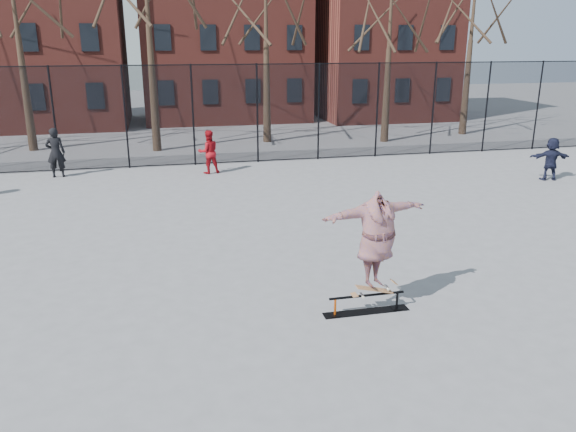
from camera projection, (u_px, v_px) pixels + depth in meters
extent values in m
plane|color=slate|center=(311.00, 298.00, 11.14)|extent=(100.00, 100.00, 0.00)
cube|color=black|center=(366.00, 312.00, 10.55)|extent=(1.65, 0.25, 0.01)
cylinder|color=#CB4A0B|center=(335.00, 307.00, 10.37)|extent=(0.04, 0.04, 0.34)
cylinder|color=black|center=(397.00, 300.00, 10.63)|extent=(0.04, 0.04, 0.34)
cylinder|color=black|center=(367.00, 295.00, 10.44)|extent=(1.46, 0.05, 0.05)
imported|color=#433381|center=(376.00, 244.00, 10.17)|extent=(2.29, 1.16, 1.80)
imported|color=black|center=(56.00, 153.00, 20.64)|extent=(0.68, 0.45, 1.84)
imported|color=maroon|center=(209.00, 152.00, 21.27)|extent=(0.89, 0.75, 1.64)
imported|color=#181B31|center=(551.00, 159.00, 20.26)|extent=(1.50, 0.72, 1.55)
cylinder|color=black|center=(54.00, 120.00, 21.23)|extent=(0.07, 0.07, 4.00)
cylinder|color=black|center=(125.00, 118.00, 21.78)|extent=(0.07, 0.07, 4.00)
cylinder|color=black|center=(193.00, 116.00, 22.33)|extent=(0.07, 0.07, 4.00)
cylinder|color=black|center=(257.00, 114.00, 22.88)|extent=(0.07, 0.07, 4.00)
cylinder|color=black|center=(319.00, 112.00, 23.43)|extent=(0.07, 0.07, 4.00)
cylinder|color=black|center=(377.00, 110.00, 23.98)|extent=(0.07, 0.07, 4.00)
cylinder|color=black|center=(433.00, 109.00, 24.53)|extent=(0.07, 0.07, 4.00)
cylinder|color=black|center=(487.00, 107.00, 25.08)|extent=(0.07, 0.07, 4.00)
cylinder|color=black|center=(538.00, 106.00, 25.63)|extent=(0.07, 0.07, 4.00)
cube|color=black|center=(228.00, 115.00, 22.62)|extent=(34.00, 0.01, 4.00)
cylinder|color=black|center=(226.00, 64.00, 22.04)|extent=(34.00, 0.04, 0.04)
cone|color=black|center=(26.00, 100.00, 25.20)|extent=(0.40, 0.40, 4.62)
cone|color=black|center=(152.00, 100.00, 25.15)|extent=(0.40, 0.40, 4.62)
cone|color=black|center=(267.00, 95.00, 27.52)|extent=(0.40, 0.40, 4.62)
cone|color=black|center=(382.00, 95.00, 27.48)|extent=(0.40, 0.40, 4.62)
cone|color=black|center=(470.00, 90.00, 29.85)|extent=(0.40, 0.40, 4.62)
cube|color=maroon|center=(39.00, 19.00, 31.61)|extent=(9.00, 7.00, 12.00)
cube|color=maroon|center=(224.00, 12.00, 33.68)|extent=(10.00, 7.00, 13.00)
cube|color=maroon|center=(380.00, 30.00, 36.10)|extent=(8.00, 7.00, 11.00)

